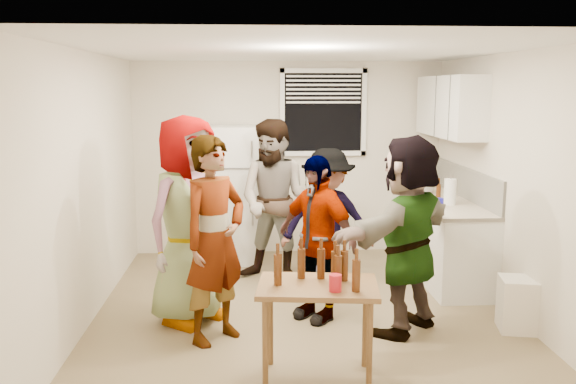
{
  "coord_description": "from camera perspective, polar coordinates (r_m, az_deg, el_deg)",
  "views": [
    {
      "loc": [
        -0.5,
        -5.67,
        2.16
      ],
      "look_at": [
        -0.13,
        0.23,
        1.15
      ],
      "focal_mm": 38.0,
      "sensor_mm": 36.0,
      "label": 1
    }
  ],
  "objects": [
    {
      "name": "guest_grey",
      "position": [
        5.95,
        -9.05,
        -11.73
      ],
      "size": [
        2.07,
        1.97,
        0.61
      ],
      "primitive_type": "imported",
      "rotation": [
        0.0,
        0.0,
        0.86
      ],
      "color": "gray",
      "rests_on": "ground"
    },
    {
      "name": "room",
      "position": [
        6.09,
        1.39,
        -11.09
      ],
      "size": [
        4.0,
        4.5,
        2.5
      ],
      "primitive_type": null,
      "color": "beige",
      "rests_on": "ground"
    },
    {
      "name": "refrigerator",
      "position": [
        7.67,
        -5.4,
        -0.19
      ],
      "size": [
        0.7,
        0.7,
        1.7
      ],
      "primitive_type": "cube",
      "color": "white",
      "rests_on": "ground"
    },
    {
      "name": "beer_bottle_table",
      "position": [
        4.53,
        4.68,
        -8.61
      ],
      "size": [
        0.06,
        0.06,
        0.22
      ],
      "primitive_type": "cylinder",
      "color": "#47230C",
      "rests_on": "serving_table"
    },
    {
      "name": "backsplash",
      "position": [
        7.34,
        16.25,
        0.84
      ],
      "size": [
        0.03,
        2.2,
        0.36
      ],
      "primitive_type": "cube",
      "color": "#B5B1A7",
      "rests_on": "countertop"
    },
    {
      "name": "beer_bottle_counter",
      "position": [
        7.03,
        13.86,
        -0.91
      ],
      "size": [
        0.05,
        0.05,
        0.2
      ],
      "primitive_type": "cylinder",
      "color": "#47230C",
      "rests_on": "countertop"
    },
    {
      "name": "serving_table",
      "position": [
        4.81,
        2.73,
        -17.01
      ],
      "size": [
        0.94,
        0.68,
        0.74
      ],
      "primitive_type": null,
      "rotation": [
        0.0,
        0.0,
        -0.12
      ],
      "color": "brown",
      "rests_on": "ground"
    },
    {
      "name": "trash_bin",
      "position": [
        5.94,
        20.75,
        -9.73
      ],
      "size": [
        0.39,
        0.39,
        0.48
      ],
      "primitive_type": "cube",
      "rotation": [
        0.0,
        0.0,
        -0.2
      ],
      "color": "white",
      "rests_on": "ground"
    },
    {
      "name": "guest_black",
      "position": [
        5.94,
        2.61,
        -11.66
      ],
      "size": [
        1.77,
        1.72,
        0.38
      ],
      "primitive_type": "imported",
      "rotation": [
        0.0,
        0.0,
        -0.84
      ],
      "color": "black",
      "rests_on": "ground"
    },
    {
      "name": "kettle",
      "position": [
        7.6,
        12.91,
        -0.1
      ],
      "size": [
        0.28,
        0.26,
        0.19
      ],
      "primitive_type": null,
      "rotation": [
        0.0,
        0.0,
        0.42
      ],
      "color": "silver",
      "rests_on": "countertop"
    },
    {
      "name": "wine_bottle",
      "position": [
        8.16,
        12.46,
        0.59
      ],
      "size": [
        0.08,
        0.08,
        0.33
      ],
      "primitive_type": "cylinder",
      "color": "black",
      "rests_on": "countertop"
    },
    {
      "name": "countertop",
      "position": [
        7.28,
        14.07,
        -0.72
      ],
      "size": [
        0.64,
        2.22,
        0.04
      ],
      "primitive_type": "cube",
      "color": "beige",
      "rests_on": "counter_lower"
    },
    {
      "name": "red_cup",
      "position": [
        4.39,
        4.43,
        -9.23
      ],
      "size": [
        0.09,
        0.09,
        0.12
      ],
      "primitive_type": "cylinder",
      "color": "red",
      "rests_on": "serving_table"
    },
    {
      "name": "paper_towel",
      "position": [
        6.91,
        14.88,
        -1.14
      ],
      "size": [
        0.13,
        0.13,
        0.28
      ],
      "primitive_type": "cylinder",
      "color": "white",
      "rests_on": "countertop"
    },
    {
      "name": "blue_cup",
      "position": [
        6.67,
        13.99,
        -1.49
      ],
      "size": [
        0.08,
        0.08,
        0.11
      ],
      "primitive_type": "cylinder",
      "color": "#1714A6",
      "rests_on": "countertop"
    },
    {
      "name": "counter_lower",
      "position": [
        7.37,
        13.92,
        -4.17
      ],
      "size": [
        0.6,
        2.2,
        0.86
      ],
      "primitive_type": "cube",
      "color": "white",
      "rests_on": "ground"
    },
    {
      "name": "window",
      "position": [
        7.94,
        3.31,
        7.44
      ],
      "size": [
        1.12,
        0.1,
        1.06
      ],
      "primitive_type": null,
      "color": "white",
      "rests_on": "room"
    },
    {
      "name": "upper_cabinets",
      "position": [
        7.4,
        14.91,
        7.75
      ],
      "size": [
        0.34,
        1.6,
        0.7
      ],
      "primitive_type": "cube",
      "color": "white",
      "rests_on": "room"
    },
    {
      "name": "guest_back_left",
      "position": [
        7.03,
        -1.09,
        -8.2
      ],
      "size": [
        1.5,
        2.02,
        0.69
      ],
      "primitive_type": "imported",
      "rotation": [
        0.0,
        0.0,
        -0.38
      ],
      "color": "#4E2E21",
      "rests_on": "ground"
    },
    {
      "name": "picture_frame",
      "position": [
        7.7,
        14.78,
        0.56
      ],
      "size": [
        0.02,
        0.19,
        0.16
      ],
      "primitive_type": "cube",
      "color": "#F8D263",
      "rests_on": "countertop"
    },
    {
      "name": "guest_orange",
      "position": [
        5.75,
        10.86,
        -12.55
      ],
      "size": [
        2.41,
        2.41,
        0.52
      ],
      "primitive_type": "imported",
      "rotation": [
        0.0,
        0.0,
        3.91
      ],
      "color": "#EC7252",
      "rests_on": "ground"
    },
    {
      "name": "guest_stripe",
      "position": [
        5.5,
        -6.68,
        -13.49
      ],
      "size": [
        1.72,
        1.71,
        0.43
      ],
      "primitive_type": "imported",
      "rotation": [
        0.0,
        0.0,
        0.79
      ],
      "color": "#141933",
      "rests_on": "ground"
    },
    {
      "name": "guest_back_right",
      "position": [
        6.73,
        3.67,
        -9.05
      ],
      "size": [
        1.06,
        1.58,
        0.57
      ],
      "primitive_type": "imported",
      "rotation": [
        0.0,
        0.0,
        -0.05
      ],
      "color": "#414246",
      "rests_on": "ground"
    }
  ]
}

